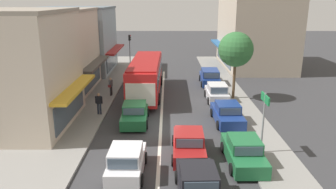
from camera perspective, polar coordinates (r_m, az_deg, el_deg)
name	(u,v)px	position (r m, az deg, el deg)	size (l,w,h in m)	color
ground_plane	(160,128)	(22.43, -1.32, -5.84)	(140.00, 140.00, 0.00)	#353538
lane_centre_line	(161,109)	(26.18, -1.14, -2.52)	(0.20, 28.00, 0.01)	silver
sidewalk_left	(83,101)	(28.99, -14.63, -1.05)	(5.20, 44.00, 0.14)	gray
kerb_right	(234,101)	(28.63, 11.44, -1.07)	(2.80, 44.00, 0.12)	gray
shopfront_corner_near	(6,70)	(24.15, -26.35, 3.79)	(9.06, 8.11, 7.86)	beige
shopfront_mid_block	(51,52)	(32.07, -19.66, 7.06)	(8.15, 8.54, 7.64)	beige
shopfront_far_end	(77,40)	(40.41, -15.58, 9.11)	(9.02, 8.81, 7.60)	#84939E
building_right_far	(255,30)	(43.46, 14.85, 10.80)	(8.67, 12.74, 9.36)	#B2A38E
city_bus	(146,74)	(29.72, -3.94, 3.50)	(2.85, 10.89, 3.23)	red
hatchback_behind_bus_near	(126,162)	(16.67, -7.30, -11.55)	(1.87, 3.73, 1.54)	silver
sedan_queue_far_back	(134,114)	(23.25, -5.86, -3.37)	(1.98, 4.24, 1.47)	#1E6638
sedan_queue_gap_filler	(188,144)	(18.51, 3.58, -8.64)	(1.98, 4.24, 1.47)	maroon
sedan_adjacent_lane_trail	(198,185)	(14.86, 5.23, -15.42)	(1.99, 4.25, 1.47)	black
parked_sedan_kerb_front	(243,152)	(18.09, 12.96, -9.67)	(1.94, 4.22, 1.47)	#1E6638
parked_sedan_kerb_second	(227,114)	(23.50, 10.22, -3.33)	(2.02, 4.26, 1.47)	navy
parked_hatchback_kerb_third	(216,93)	(28.39, 8.44, 0.30)	(1.86, 3.72, 1.54)	silver
parked_wagon_kerb_rear	(209,77)	(33.86, 7.21, 3.03)	(2.01, 4.54, 1.58)	navy
traffic_light_downstreet	(129,46)	(41.36, -6.74, 8.43)	(0.33, 0.24, 4.20)	gray
directional_road_sign	(264,109)	(18.59, 16.37, -2.50)	(0.10, 1.40, 3.60)	gray
street_tree_right	(235,50)	(28.34, 11.66, 7.67)	(2.95, 2.95, 5.85)	brown
pedestrian_with_handbag_near	(110,85)	(29.51, -10.01, 1.56)	(0.37, 0.66, 1.63)	#333338
pedestrian_browsing_midblock	(99,102)	(24.85, -12.00, -1.36)	(0.56, 0.27, 1.63)	#232838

